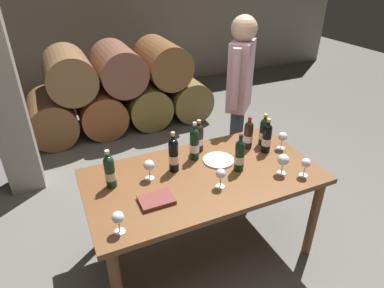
# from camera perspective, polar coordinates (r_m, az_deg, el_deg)

# --- Properties ---
(ground_plane) EXTENTS (14.00, 14.00, 0.00)m
(ground_plane) POSITION_cam_1_polar(r_m,az_deg,el_deg) (2.93, 1.70, -17.50)
(ground_plane) COLOR #66635E
(cellar_back_wall) EXTENTS (10.00, 0.24, 2.80)m
(cellar_back_wall) POSITION_cam_1_polar(r_m,az_deg,el_deg) (6.09, -17.00, 21.46)
(cellar_back_wall) COLOR gray
(cellar_back_wall) RESTS_ON ground_plane
(barrel_stack) EXTENTS (2.49, 0.90, 1.15)m
(barrel_stack) POSITION_cam_1_polar(r_m,az_deg,el_deg) (4.75, -12.24, 9.14)
(barrel_stack) COLOR brown
(barrel_stack) RESTS_ON ground_plane
(dining_table) EXTENTS (1.70, 0.90, 0.76)m
(dining_table) POSITION_cam_1_polar(r_m,az_deg,el_deg) (2.48, 1.93, -6.94)
(dining_table) COLOR brown
(dining_table) RESTS_ON ground_plane
(wine_bottle_0) EXTENTS (0.07, 0.07, 0.28)m
(wine_bottle_0) POSITION_cam_1_polar(r_m,az_deg,el_deg) (2.73, 9.67, 1.61)
(wine_bottle_0) COLOR black
(wine_bottle_0) RESTS_ON dining_table
(wine_bottle_1) EXTENTS (0.07, 0.07, 0.29)m
(wine_bottle_1) POSITION_cam_1_polar(r_m,az_deg,el_deg) (2.70, 12.73, 1.07)
(wine_bottle_1) COLOR black
(wine_bottle_1) RESTS_ON dining_table
(wine_bottle_2) EXTENTS (0.07, 0.07, 0.29)m
(wine_bottle_2) POSITION_cam_1_polar(r_m,az_deg,el_deg) (2.30, -13.95, -4.57)
(wine_bottle_2) COLOR #19381E
(wine_bottle_2) RESTS_ON dining_table
(wine_bottle_3) EXTENTS (0.07, 0.07, 0.27)m
(wine_bottle_3) POSITION_cam_1_polar(r_m,az_deg,el_deg) (2.65, 1.18, 1.13)
(wine_bottle_3) COLOR black
(wine_bottle_3) RESTS_ON dining_table
(wine_bottle_4) EXTENTS (0.07, 0.07, 0.30)m
(wine_bottle_4) POSITION_cam_1_polar(r_m,az_deg,el_deg) (2.43, 8.18, -1.92)
(wine_bottle_4) COLOR black
(wine_bottle_4) RESTS_ON dining_table
(wine_bottle_5) EXTENTS (0.07, 0.07, 0.28)m
(wine_bottle_5) POSITION_cam_1_polar(r_m,az_deg,el_deg) (2.80, 12.25, 2.11)
(wine_bottle_5) COLOR black
(wine_bottle_5) RESTS_ON dining_table
(wine_bottle_6) EXTENTS (0.07, 0.07, 0.31)m
(wine_bottle_6) POSITION_cam_1_polar(r_m,az_deg,el_deg) (2.54, 0.43, 0.07)
(wine_bottle_6) COLOR black
(wine_bottle_6) RESTS_ON dining_table
(wine_bottle_7) EXTENTS (0.07, 0.07, 0.32)m
(wine_bottle_7) POSITION_cam_1_polar(r_m,az_deg,el_deg) (2.40, -3.19, -1.82)
(wine_bottle_7) COLOR black
(wine_bottle_7) RESTS_ON dining_table
(wine_glass_0) EXTENTS (0.07, 0.07, 0.14)m
(wine_glass_0) POSITION_cam_1_polar(r_m,az_deg,el_deg) (2.49, 18.97, -3.22)
(wine_glass_0) COLOR white
(wine_glass_0) RESTS_ON dining_table
(wine_glass_1) EXTENTS (0.07, 0.07, 0.14)m
(wine_glass_1) POSITION_cam_1_polar(r_m,az_deg,el_deg) (2.25, 4.97, -5.25)
(wine_glass_1) COLOR white
(wine_glass_1) RESTS_ON dining_table
(wine_glass_2) EXTENTS (0.07, 0.07, 0.15)m
(wine_glass_2) POSITION_cam_1_polar(r_m,az_deg,el_deg) (1.95, -12.60, -12.35)
(wine_glass_2) COLOR white
(wine_glass_2) RESTS_ON dining_table
(wine_glass_3) EXTENTS (0.07, 0.07, 0.15)m
(wine_glass_3) POSITION_cam_1_polar(r_m,az_deg,el_deg) (2.79, 15.30, 1.14)
(wine_glass_3) COLOR white
(wine_glass_3) RESTS_ON dining_table
(wine_glass_4) EXTENTS (0.08, 0.08, 0.16)m
(wine_glass_4) POSITION_cam_1_polar(r_m,az_deg,el_deg) (2.46, 15.43, -2.74)
(wine_glass_4) COLOR white
(wine_glass_4) RESTS_ON dining_table
(wine_glass_5) EXTENTS (0.08, 0.08, 0.15)m
(wine_glass_5) POSITION_cam_1_polar(r_m,az_deg,el_deg) (2.34, -7.40, -3.75)
(wine_glass_5) COLOR white
(wine_glass_5) RESTS_ON dining_table
(tasting_notebook) EXTENTS (0.22, 0.16, 0.03)m
(tasting_notebook) POSITION_cam_1_polar(r_m,az_deg,el_deg) (2.18, -6.15, -9.52)
(tasting_notebook) COLOR brown
(tasting_notebook) RESTS_ON dining_table
(serving_plate) EXTENTS (0.24, 0.24, 0.01)m
(serving_plate) POSITION_cam_1_polar(r_m,az_deg,el_deg) (2.58, 4.56, -2.78)
(serving_plate) COLOR white
(serving_plate) RESTS_ON dining_table
(sommelier_presenting) EXTENTS (0.37, 0.37, 1.72)m
(sommelier_presenting) POSITION_cam_1_polar(r_m,az_deg,el_deg) (3.21, 8.18, 9.27)
(sommelier_presenting) COLOR #383842
(sommelier_presenting) RESTS_ON ground_plane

